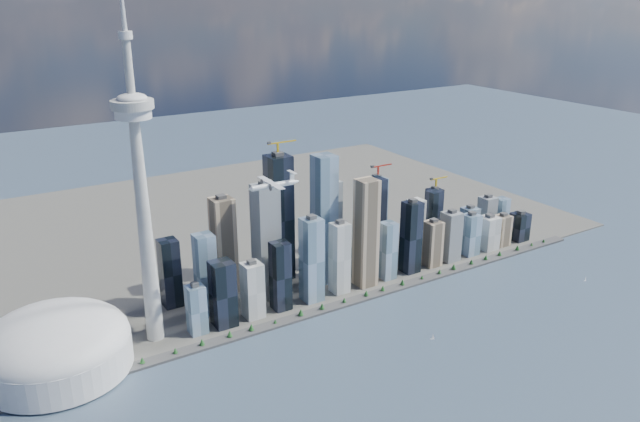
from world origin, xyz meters
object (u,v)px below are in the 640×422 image
sailboat_west (433,337)px  sailboat_east (585,279)px  needle_tower (141,190)px  airplane (274,185)px  dome_stadium (55,346)px

sailboat_west → sailboat_east: (368.97, 5.82, -0.20)m
needle_tower → sailboat_west: 478.31m
needle_tower → sailboat_west: bearing=-32.0°
needle_tower → airplane: 183.62m
dome_stadium → sailboat_west: dome_stadium is taller
airplane → sailboat_west: airplane is taller
needle_tower → dome_stadium: needle_tower is taller
needle_tower → sailboat_west: needle_tower is taller
sailboat_east → sailboat_west: bearing=167.1°
dome_stadium → sailboat_east: dome_stadium is taller
needle_tower → airplane: (157.30, -94.44, 7.44)m
sailboat_west → sailboat_east: size_ratio=1.07×
dome_stadium → sailboat_east: size_ratio=21.47×
airplane → sailboat_west: (197.29, -126.73, -240.09)m
dome_stadium → airplane: 370.23m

